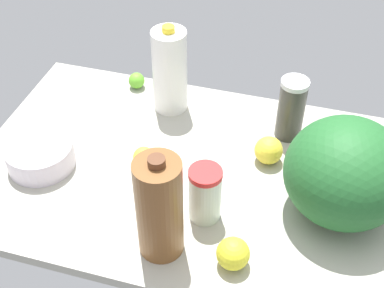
# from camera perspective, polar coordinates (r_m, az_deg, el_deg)

# --- Properties ---
(countertop) EXTENTS (1.20, 0.76, 0.03)m
(countertop) POSITION_cam_1_polar(r_m,az_deg,el_deg) (1.47, -0.00, -3.31)
(countertop) COLOR #A9A798
(countertop) RESTS_ON ground
(mixing_bowl) EXTENTS (0.18, 0.18, 0.07)m
(mixing_bowl) POSITION_cam_1_polar(r_m,az_deg,el_deg) (1.52, -15.89, -1.13)
(mixing_bowl) COLOR silver
(mixing_bowl) RESTS_ON countertop
(shaker_bottle) EXTENTS (0.08, 0.08, 0.19)m
(shaker_bottle) POSITION_cam_1_polar(r_m,az_deg,el_deg) (1.54, 10.54, 3.72)
(shaker_bottle) COLOR #3D3C35
(shaker_bottle) RESTS_ON countertop
(milk_jug) EXTENTS (0.10, 0.10, 0.28)m
(milk_jug) POSITION_cam_1_polar(r_m,az_deg,el_deg) (1.60, -2.38, 7.81)
(milk_jug) COLOR white
(milk_jug) RESTS_ON countertop
(tumbler_cup) EXTENTS (0.08, 0.08, 0.15)m
(tumbler_cup) POSITION_cam_1_polar(r_m,az_deg,el_deg) (1.30, 1.39, -5.34)
(tumbler_cup) COLOR silver
(tumbler_cup) RESTS_ON countertop
(chocolate_milk_jug) EXTENTS (0.11, 0.11, 0.29)m
(chocolate_milk_jug) POSITION_cam_1_polar(r_m,az_deg,el_deg) (1.19, -3.72, -6.80)
(chocolate_milk_jug) COLOR brown
(chocolate_milk_jug) RESTS_ON countertop
(watermelon) EXTENTS (0.30, 0.30, 0.26)m
(watermelon) POSITION_cam_1_polar(r_m,az_deg,el_deg) (1.32, 16.05, -2.94)
(watermelon) COLOR #215F2A
(watermelon) RESTS_ON countertop
(lemon_far_back) EXTENTS (0.06, 0.06, 0.06)m
(lemon_far_back) POSITION_cam_1_polar(r_m,az_deg,el_deg) (1.46, -5.15, -1.44)
(lemon_far_back) COLOR yellow
(lemon_far_back) RESTS_ON countertop
(lime_near_front) EXTENTS (0.05, 0.05, 0.05)m
(lime_near_front) POSITION_cam_1_polar(r_m,az_deg,el_deg) (1.75, -5.93, 6.74)
(lime_near_front) COLOR #61B72E
(lime_near_front) RESTS_ON countertop
(lemon_by_jug) EXTENTS (0.08, 0.08, 0.08)m
(lemon_by_jug) POSITION_cam_1_polar(r_m,az_deg,el_deg) (1.24, 4.40, -11.57)
(lemon_by_jug) COLOR yellow
(lemon_by_jug) RESTS_ON countertop
(lemon_loose) EXTENTS (0.08, 0.08, 0.08)m
(lemon_loose) POSITION_cam_1_polar(r_m,az_deg,el_deg) (1.48, 8.17, -0.67)
(lemon_loose) COLOR yellow
(lemon_loose) RESTS_ON countertop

